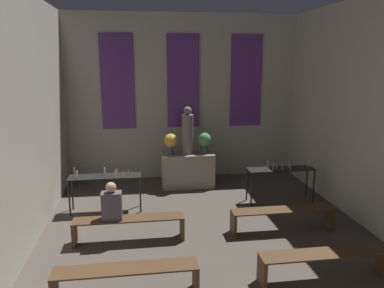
{
  "coord_description": "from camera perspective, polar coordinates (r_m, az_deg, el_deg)",
  "views": [
    {
      "loc": [
        -1.24,
        0.48,
        3.27
      ],
      "look_at": [
        0.0,
        9.11,
        1.33
      ],
      "focal_mm": 35.0,
      "sensor_mm": 36.0,
      "label": 1
    }
  ],
  "objects": [
    {
      "name": "flower_vase_right",
      "position": [
        9.79,
        1.9,
        0.59
      ],
      "size": [
        0.35,
        0.35,
        0.55
      ],
      "color": "#4C5666",
      "rests_on": "altar"
    },
    {
      "name": "statue",
      "position": [
        9.68,
        -0.67,
        1.81
      ],
      "size": [
        0.3,
        0.3,
        1.24
      ],
      "color": "slate",
      "rests_on": "altar"
    },
    {
      "name": "pew_third_right",
      "position": [
        6.23,
        19.61,
        -16.32
      ],
      "size": [
        2.02,
        0.36,
        0.46
      ],
      "color": "#4C331E",
      "rests_on": "ground_plane"
    },
    {
      "name": "wall_back",
      "position": [
        10.51,
        -1.38,
        7.21
      ],
      "size": [
        6.59,
        0.16,
        4.53
      ],
      "color": "#B2AD9E",
      "rests_on": "ground_plane"
    },
    {
      "name": "flower_vase_left",
      "position": [
        9.68,
        -3.27,
        0.43
      ],
      "size": [
        0.35,
        0.35,
        0.55
      ],
      "color": "#4C5666",
      "rests_on": "altar"
    },
    {
      "name": "person_seated",
      "position": [
        6.98,
        -12.14,
        -8.82
      ],
      "size": [
        0.36,
        0.24,
        0.7
      ],
      "color": "#564C56",
      "rests_on": "pew_back_left"
    },
    {
      "name": "candle_rack_left",
      "position": [
        8.45,
        -13.1,
        -5.4
      ],
      "size": [
        1.56,
        0.43,
        1.01
      ],
      "color": "black",
      "rests_on": "ground_plane"
    },
    {
      "name": "pew_back_right",
      "position": [
        7.62,
        13.63,
        -10.47
      ],
      "size": [
        2.02,
        0.36,
        0.46
      ],
      "color": "#4C331E",
      "rests_on": "ground_plane"
    },
    {
      "name": "candle_rack_right",
      "position": [
        9.02,
        13.39,
        -4.26
      ],
      "size": [
        1.56,
        0.43,
        1.01
      ],
      "color": "black",
      "rests_on": "ground_plane"
    },
    {
      "name": "altar",
      "position": [
        9.92,
        -0.66,
        -3.97
      ],
      "size": [
        1.36,
        0.63,
        0.89
      ],
      "color": "gray",
      "rests_on": "ground_plane"
    },
    {
      "name": "pew_third_left",
      "position": [
        5.62,
        -9.95,
        -19.15
      ],
      "size": [
        2.02,
        0.36,
        0.46
      ],
      "color": "#4C331E",
      "rests_on": "ground_plane"
    },
    {
      "name": "pew_back_left",
      "position": [
        7.12,
        -9.57,
        -11.95
      ],
      "size": [
        2.02,
        0.36,
        0.46
      ],
      "color": "#4C331E",
      "rests_on": "ground_plane"
    }
  ]
}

